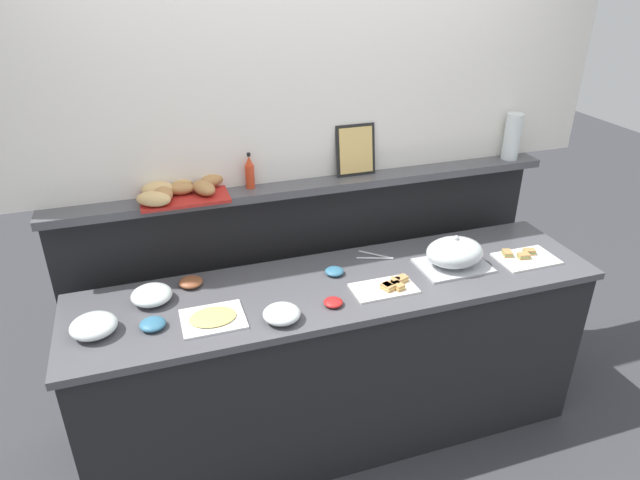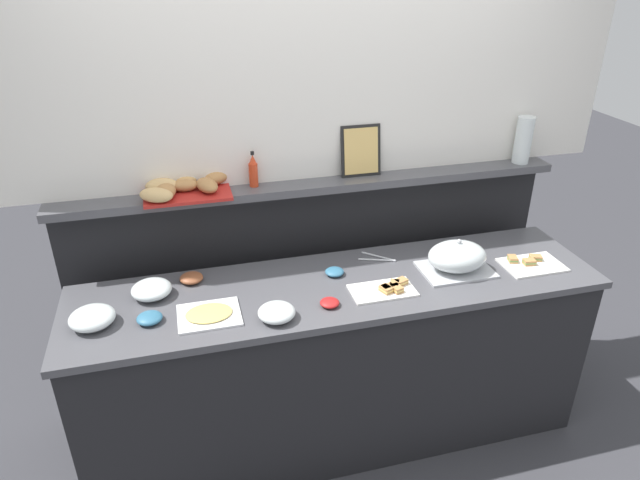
{
  "view_description": "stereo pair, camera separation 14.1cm",
  "coord_description": "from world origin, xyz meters",
  "px_view_note": "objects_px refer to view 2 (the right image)",
  "views": [
    {
      "loc": [
        -0.8,
        -2.09,
        2.3
      ],
      "look_at": [
        -0.07,
        0.1,
        1.12
      ],
      "focal_mm": 31.67,
      "sensor_mm": 36.0,
      "label": 1
    },
    {
      "loc": [
        -0.66,
        -2.13,
        2.3
      ],
      "look_at": [
        -0.07,
        0.1,
        1.12
      ],
      "focal_mm": 31.67,
      "sensor_mm": 36.0,
      "label": 2
    }
  ],
  "objects_px": {
    "condiment_bowl_cream": "(191,278)",
    "serving_tongs": "(379,258)",
    "condiment_bowl_dark": "(150,318)",
    "hot_sauce_bottle": "(253,171)",
    "cold_cuts_platter": "(209,314)",
    "glass_bowl_medium": "(92,318)",
    "bread_basket": "(181,188)",
    "glass_bowl_large": "(152,290)",
    "glass_bowl_small": "(277,313)",
    "condiment_bowl_teal": "(335,272)",
    "framed_picture": "(361,151)",
    "sandwich_platter_rear": "(386,289)",
    "condiment_bowl_red": "(330,303)",
    "sandwich_platter_side": "(531,264)",
    "water_carafe": "(523,140)",
    "serving_cloche": "(457,258)"
  },
  "relations": [
    {
      "from": "condiment_bowl_dark",
      "to": "condiment_bowl_cream",
      "type": "height_order",
      "value": "same"
    },
    {
      "from": "condiment_bowl_cream",
      "to": "condiment_bowl_dark",
      "type": "bearing_deg",
      "value": -123.54
    },
    {
      "from": "glass_bowl_small",
      "to": "water_carafe",
      "type": "xyz_separation_m",
      "value": [
        1.47,
        0.6,
        0.45
      ]
    },
    {
      "from": "hot_sauce_bottle",
      "to": "framed_picture",
      "type": "distance_m",
      "value": 0.55
    },
    {
      "from": "sandwich_platter_side",
      "to": "condiment_bowl_dark",
      "type": "relative_size",
      "value": 2.73
    },
    {
      "from": "condiment_bowl_cream",
      "to": "condiment_bowl_red",
      "type": "bearing_deg",
      "value": -32.3
    },
    {
      "from": "serving_tongs",
      "to": "framed_picture",
      "type": "bearing_deg",
      "value": 94.25
    },
    {
      "from": "sandwich_platter_rear",
      "to": "condiment_bowl_dark",
      "type": "xyz_separation_m",
      "value": [
        -1.04,
        0.03,
        0.01
      ]
    },
    {
      "from": "cold_cuts_platter",
      "to": "condiment_bowl_dark",
      "type": "distance_m",
      "value": 0.24
    },
    {
      "from": "framed_picture",
      "to": "condiment_bowl_dark",
      "type": "bearing_deg",
      "value": -154.02
    },
    {
      "from": "glass_bowl_small",
      "to": "condiment_bowl_teal",
      "type": "relative_size",
      "value": 1.76
    },
    {
      "from": "glass_bowl_large",
      "to": "condiment_bowl_teal",
      "type": "relative_size",
      "value": 1.99
    },
    {
      "from": "glass_bowl_small",
      "to": "condiment_bowl_cream",
      "type": "bearing_deg",
      "value": 129.56
    },
    {
      "from": "sandwich_platter_side",
      "to": "water_carafe",
      "type": "relative_size",
      "value": 1.16
    },
    {
      "from": "condiment_bowl_dark",
      "to": "hot_sauce_bottle",
      "type": "height_order",
      "value": "hot_sauce_bottle"
    },
    {
      "from": "glass_bowl_large",
      "to": "bread_basket",
      "type": "xyz_separation_m",
      "value": [
        0.18,
        0.28,
        0.36
      ]
    },
    {
      "from": "glass_bowl_medium",
      "to": "water_carafe",
      "type": "bearing_deg",
      "value": 11.65
    },
    {
      "from": "condiment_bowl_cream",
      "to": "glass_bowl_medium",
      "type": "bearing_deg",
      "value": -148.97
    },
    {
      "from": "serving_cloche",
      "to": "glass_bowl_medium",
      "type": "height_order",
      "value": "serving_cloche"
    },
    {
      "from": "glass_bowl_large",
      "to": "hot_sauce_bottle",
      "type": "relative_size",
      "value": 1.01
    },
    {
      "from": "framed_picture",
      "to": "glass_bowl_large",
      "type": "bearing_deg",
      "value": -162.98
    },
    {
      "from": "sandwich_platter_rear",
      "to": "bread_basket",
      "type": "relative_size",
      "value": 0.64
    },
    {
      "from": "cold_cuts_platter",
      "to": "condiment_bowl_red",
      "type": "height_order",
      "value": "condiment_bowl_red"
    },
    {
      "from": "cold_cuts_platter",
      "to": "water_carafe",
      "type": "distance_m",
      "value": 1.88
    },
    {
      "from": "hot_sauce_bottle",
      "to": "bread_basket",
      "type": "bearing_deg",
      "value": -174.44
    },
    {
      "from": "cold_cuts_platter",
      "to": "framed_picture",
      "type": "distance_m",
      "value": 1.11
    },
    {
      "from": "condiment_bowl_dark",
      "to": "water_carafe",
      "type": "bearing_deg",
      "value": 13.88
    },
    {
      "from": "condiment_bowl_dark",
      "to": "hot_sauce_bottle",
      "type": "relative_size",
      "value": 0.6
    },
    {
      "from": "cold_cuts_platter",
      "to": "condiment_bowl_dark",
      "type": "bearing_deg",
      "value": 174.67
    },
    {
      "from": "sandwich_platter_side",
      "to": "condiment_bowl_dark",
      "type": "bearing_deg",
      "value": -179.66
    },
    {
      "from": "condiment_bowl_dark",
      "to": "framed_picture",
      "type": "distance_m",
      "value": 1.29
    },
    {
      "from": "glass_bowl_small",
      "to": "bread_basket",
      "type": "relative_size",
      "value": 0.35
    },
    {
      "from": "condiment_bowl_red",
      "to": "glass_bowl_large",
      "type": "bearing_deg",
      "value": 159.7
    },
    {
      "from": "hot_sauce_bottle",
      "to": "condiment_bowl_dark",
      "type": "bearing_deg",
      "value": -136.17
    },
    {
      "from": "glass_bowl_small",
      "to": "condiment_bowl_cream",
      "type": "height_order",
      "value": "glass_bowl_small"
    },
    {
      "from": "bread_basket",
      "to": "framed_picture",
      "type": "xyz_separation_m",
      "value": [
        0.9,
        0.05,
        0.09
      ]
    },
    {
      "from": "sandwich_platter_rear",
      "to": "cold_cuts_platter",
      "type": "xyz_separation_m",
      "value": [
        -0.79,
        0.01,
        -0.0
      ]
    },
    {
      "from": "condiment_bowl_cream",
      "to": "serving_tongs",
      "type": "bearing_deg",
      "value": -1.39
    },
    {
      "from": "condiment_bowl_teal",
      "to": "serving_tongs",
      "type": "xyz_separation_m",
      "value": [
        0.25,
        0.09,
        -0.01
      ]
    },
    {
      "from": "sandwich_platter_rear",
      "to": "hot_sauce_bottle",
      "type": "distance_m",
      "value": 0.85
    },
    {
      "from": "condiment_bowl_teal",
      "to": "water_carafe",
      "type": "relative_size",
      "value": 0.36
    },
    {
      "from": "sandwich_platter_rear",
      "to": "sandwich_platter_side",
      "type": "bearing_deg",
      "value": 3.02
    },
    {
      "from": "condiment_bowl_dark",
      "to": "bread_basket",
      "type": "distance_m",
      "value": 0.64
    },
    {
      "from": "condiment_bowl_teal",
      "to": "condiment_bowl_cream",
      "type": "bearing_deg",
      "value": 170.51
    },
    {
      "from": "sandwich_platter_side",
      "to": "hot_sauce_bottle",
      "type": "relative_size",
      "value": 1.65
    },
    {
      "from": "glass_bowl_large",
      "to": "framed_picture",
      "type": "bearing_deg",
      "value": 17.02
    },
    {
      "from": "sandwich_platter_side",
      "to": "glass_bowl_small",
      "type": "distance_m",
      "value": 1.3
    },
    {
      "from": "hot_sauce_bottle",
      "to": "bread_basket",
      "type": "height_order",
      "value": "hot_sauce_bottle"
    },
    {
      "from": "condiment_bowl_teal",
      "to": "bread_basket",
      "type": "distance_m",
      "value": 0.82
    },
    {
      "from": "glass_bowl_large",
      "to": "serving_tongs",
      "type": "height_order",
      "value": "glass_bowl_large"
    }
  ]
}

